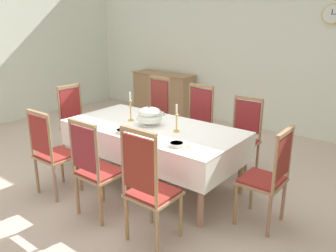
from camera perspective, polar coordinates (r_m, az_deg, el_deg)
The scene contains 22 objects.
ground at distance 4.51m, azimuth -3.19°, elevation -10.03°, with size 8.22×6.28×0.04m, color #C2AC9B.
back_wall at distance 6.72m, azimuth 15.23°, elevation 14.32°, with size 8.22×0.08×3.51m, color silver.
dining_table at distance 4.28m, azimuth -2.58°, elevation -0.97°, with size 2.23×1.09×0.78m.
tablecloth at distance 4.28m, azimuth -2.58°, elevation -1.03°, with size 2.25×1.11×0.34m.
chair_south_a at distance 4.29m, azimuth -18.77°, elevation -3.97°, with size 0.44×0.42×1.07m.
chair_north_a at distance 5.48m, azimuth -2.15°, elevation 2.01°, with size 0.44×0.42×1.18m.
chair_south_b at distance 3.70m, azimuth -12.00°, elevation -6.73°, with size 0.44×0.42×1.10m.
chair_north_b at distance 5.04m, azimuth 4.65°, elevation 0.38°, with size 0.44×0.42×1.14m.
chair_south_c at distance 3.20m, azimuth -3.26°, elevation -9.92°, with size 0.44×0.42×1.17m.
chair_north_c at distance 4.69m, azimuth 12.21°, elevation -1.59°, with size 0.44×0.42×1.06m.
chair_head_west at distance 5.39m, azimuth -14.95°, elevation 0.85°, with size 0.42×0.44×1.10m.
chair_head_east at distance 3.61m, azimuth 16.29°, elevation -7.92°, with size 0.42×0.44×1.06m.
soup_tureen at distance 4.25m, azimuth -3.09°, elevation 1.68°, with size 0.32×0.32×0.25m.
candlestick_west at distance 4.45m, azimuth -6.25°, elevation 2.83°, with size 0.07×0.07×0.38m.
candlestick_east at distance 4.00m, azimuth 1.42°, elevation 0.83°, with size 0.07×0.07×0.33m.
bowl_near_left at distance 4.72m, azimuth -1.55°, elevation 2.07°, with size 0.16×0.16×0.04m.
bowl_near_right at distance 3.59m, azimuth 1.44°, elevation -3.02°, with size 0.17×0.17×0.04m.
bowl_far_left at distance 4.03m, azimuth -7.52°, elevation -0.80°, with size 0.18×0.18×0.04m.
spoon_primary at distance 4.81m, azimuth -2.41°, elevation 2.17°, with size 0.04×0.18×0.01m.
spoon_secondary at distance 3.55m, azimuth 3.18°, elevation -3.53°, with size 0.03×0.18×0.01m.
sideboard at distance 7.68m, azimuth -0.78°, elevation 5.46°, with size 1.44×0.48×0.90m.
mounted_clock at distance 6.27m, azimuth 25.64°, elevation 16.41°, with size 0.31×0.06×0.31m.
Camera 1 is at (2.65, -2.99, 2.07)m, focal length 36.70 mm.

